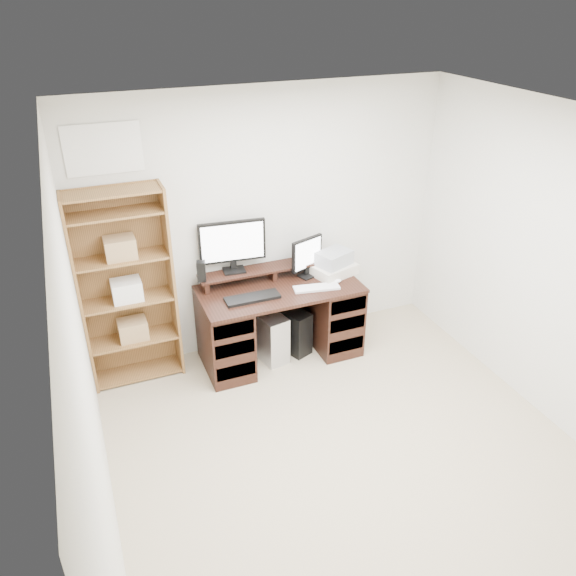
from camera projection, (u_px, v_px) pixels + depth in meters
room at (372, 332)px, 3.61m from camera, size 3.54×4.04×2.54m
desk at (280, 320)px, 5.36m from camera, size 1.50×0.70×0.75m
riser_shelf at (271, 269)px, 5.31m from camera, size 1.40×0.22×0.12m
monitor_wide at (232, 244)px, 5.10m from camera, size 0.61×0.18×0.49m
monitor_small at (307, 256)px, 5.29m from camera, size 0.35×0.18×0.39m
speaker at (201, 271)px, 5.00m from camera, size 0.10×0.10×0.19m
keyboard_black at (252, 298)px, 4.98m from camera, size 0.49×0.17×0.03m
keyboard_white at (316, 288)px, 5.16m from camera, size 0.44×0.20×0.02m
mouse at (337, 281)px, 5.26m from camera, size 0.08×0.06×0.03m
printer at (334, 269)px, 5.40m from camera, size 0.47×0.40×0.10m
basket at (334, 258)px, 5.34m from camera, size 0.38×0.33×0.14m
tower_silver at (267, 334)px, 5.42m from camera, size 0.31×0.52×0.48m
tower_black at (290, 329)px, 5.54m from camera, size 0.34×0.48×0.44m
bookshelf at (126, 287)px, 4.84m from camera, size 0.80×0.30×1.80m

